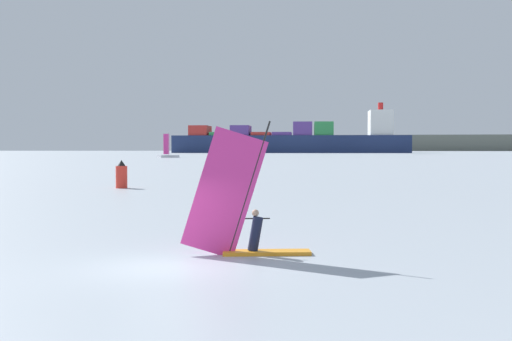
{
  "coord_description": "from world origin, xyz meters",
  "views": [
    {
      "loc": [
        4.04,
        -17.35,
        3.3
      ],
      "look_at": [
        1.25,
        13.22,
        2.25
      ],
      "focal_mm": 44.91,
      "sensor_mm": 36.0,
      "label": 1
    }
  ],
  "objects_px": {
    "cargo_ship": "(295,140)",
    "windsurfer": "(245,220)",
    "channel_buoy": "(122,175)",
    "small_sailboat": "(168,155)"
  },
  "relations": [
    {
      "from": "cargo_ship",
      "to": "small_sailboat",
      "type": "height_order",
      "value": "cargo_ship"
    },
    {
      "from": "windsurfer",
      "to": "small_sailboat",
      "type": "relative_size",
      "value": 0.43
    },
    {
      "from": "small_sailboat",
      "to": "windsurfer",
      "type": "bearing_deg",
      "value": -118.78
    },
    {
      "from": "cargo_ship",
      "to": "channel_buoy",
      "type": "height_order",
      "value": "cargo_ship"
    },
    {
      "from": "windsurfer",
      "to": "small_sailboat",
      "type": "bearing_deg",
      "value": 95.61
    },
    {
      "from": "cargo_ship",
      "to": "windsurfer",
      "type": "bearing_deg",
      "value": 91.1
    },
    {
      "from": "channel_buoy",
      "to": "small_sailboat",
      "type": "xyz_separation_m",
      "value": [
        -37.74,
        180.26,
        -0.26
      ]
    },
    {
      "from": "channel_buoy",
      "to": "small_sailboat",
      "type": "bearing_deg",
      "value": 101.82
    },
    {
      "from": "windsurfer",
      "to": "cargo_ship",
      "type": "height_order",
      "value": "cargo_ship"
    },
    {
      "from": "cargo_ship",
      "to": "small_sailboat",
      "type": "bearing_deg",
      "value": 81.26
    }
  ]
}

